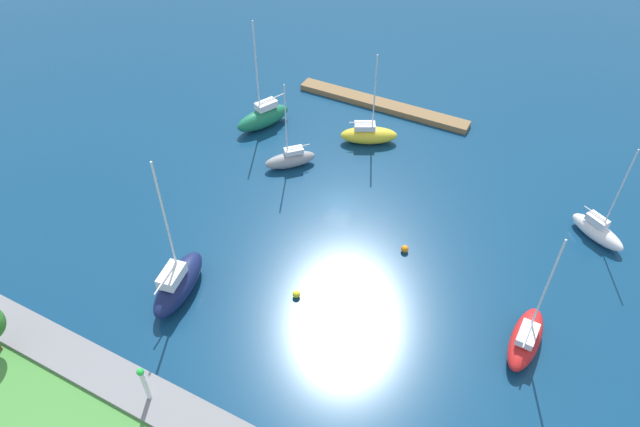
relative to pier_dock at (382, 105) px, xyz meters
The scene contains 12 objects.
water 19.43m from the pier_dock, 99.08° to the left, with size 160.00×160.00×0.00m, color navy.
pier_dock is the anchor object (origin of this frame).
breakwater 47.54m from the pier_dock, 93.70° to the left, with size 55.27×3.42×1.50m, color gray.
harbor_beacon 47.57m from the pier_dock, 91.37° to the left, with size 0.56×0.56×3.73m.
sailboat_gray_inner_mooring 17.00m from the pier_dock, 74.95° to the left, with size 5.41×5.49×10.69m.
sailboat_red_outer_mooring 38.07m from the pier_dock, 131.18° to the left, with size 2.57×7.03×12.39m.
sailboat_green_center_basin 15.81m from the pier_dock, 43.84° to the left, with size 5.13×7.64×13.95m.
sailboat_white_off_beacon 31.02m from the pier_dock, 156.40° to the left, with size 6.03×4.57×11.19m.
sailboat_navy_lone_north 37.66m from the pier_dock, 83.94° to the left, with size 3.99×8.17×14.85m.
sailboat_yellow_lone_south 8.16m from the pier_dock, 101.20° to the left, with size 7.14×5.26×11.51m.
mooring_buoy_orange 26.05m from the pier_dock, 117.92° to the left, with size 0.75×0.75×0.75m, color orange.
mooring_buoy_yellow 33.32m from the pier_dock, 99.65° to the left, with size 0.70×0.70×0.70m, color yellow.
Camera 1 is at (-19.94, 42.42, 41.33)m, focal length 32.58 mm.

